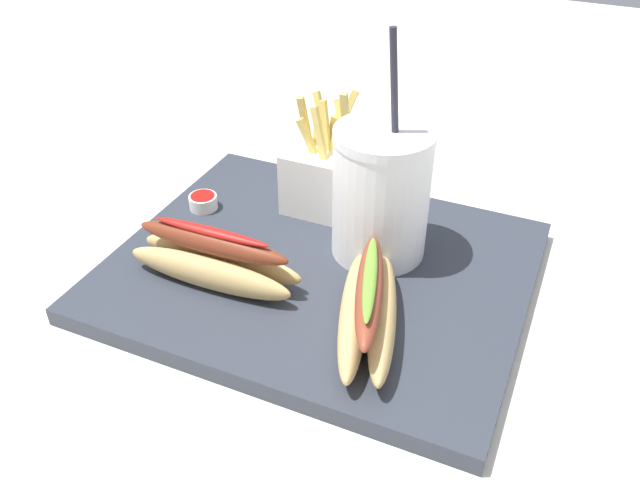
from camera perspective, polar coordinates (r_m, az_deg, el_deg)
The scene contains 7 objects.
ground_plane at distance 0.72m, azimuth -0.00°, elevation -3.90°, with size 2.40×2.40×0.02m, color silver.
food_tray at distance 0.71m, azimuth -0.00°, elevation -2.65°, with size 0.43×0.35×0.02m, color #2D333D.
soda_cup at distance 0.68m, azimuth 5.29°, elevation 4.04°, with size 0.10×0.10×0.24m.
fries_basket at distance 0.77m, azimuth 0.39°, elevation 5.60°, with size 0.08×0.08×0.15m.
hot_dog_1 at distance 0.67m, azimuth -9.12°, elevation -1.69°, with size 0.18×0.05×0.06m.
hot_dog_2 at distance 0.60m, azimuth 4.18°, elevation -5.95°, with size 0.10×0.18×0.07m.
ketchup_cup_1 at distance 0.80m, azimuth -10.04°, elevation 3.32°, with size 0.03×0.03×0.02m.
Camera 1 is at (0.22, -0.51, 0.45)m, focal length 37.15 mm.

